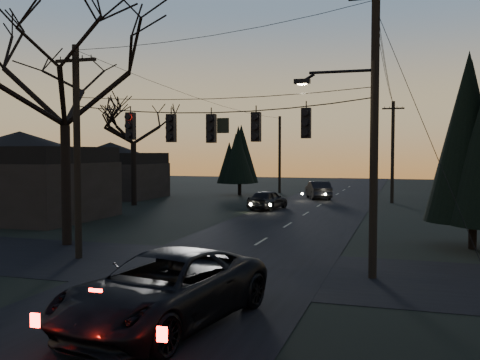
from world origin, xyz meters
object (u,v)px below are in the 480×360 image
(utility_pole_left, at_px, (79,258))
(evergreen_right, at_px, (475,141))
(bare_tree_left, at_px, (64,77))
(sedan_oncoming_b, at_px, (318,190))
(utility_pole_far_l, at_px, (279,193))
(sedan_oncoming_a, at_px, (268,200))
(utility_pole_right, at_px, (372,278))
(utility_pole_far_r, at_px, (392,203))
(suv_near, at_px, (165,289))

(utility_pole_left, xyz_separation_m, evergreen_right, (15.40, 6.96, 4.75))
(bare_tree_left, height_order, sedan_oncoming_b, bare_tree_left)
(utility_pole_far_l, xyz_separation_m, sedan_oncoming_a, (2.80, -16.07, 0.73))
(utility_pole_right, distance_m, bare_tree_left, 16.04)
(utility_pole_far_r, distance_m, sedan_oncoming_a, 11.89)
(utility_pole_far_l, bearing_deg, sedan_oncoming_a, -80.12)
(bare_tree_left, distance_m, suv_near, 14.62)
(utility_pole_left, height_order, utility_pole_far_l, utility_pole_left)
(utility_pole_right, xyz_separation_m, sedan_oncoming_b, (-6.55, 30.24, 0.80))
(utility_pole_right, relative_size, utility_pole_far_l, 1.25)
(evergreen_right, relative_size, sedan_oncoming_b, 1.70)
(bare_tree_left, bearing_deg, utility_pole_far_r, 61.47)
(evergreen_right, bearing_deg, utility_pole_far_l, 117.94)
(utility_pole_right, relative_size, suv_near, 1.57)
(utility_pole_far_r, height_order, evergreen_right, evergreen_right)
(utility_pole_far_r, distance_m, suv_near, 34.87)
(utility_pole_right, distance_m, utility_pole_left, 11.50)
(evergreen_right, distance_m, sedan_oncoming_a, 18.52)
(utility_pole_right, bearing_deg, bare_tree_left, 169.59)
(evergreen_right, bearing_deg, sedan_oncoming_b, 114.18)
(utility_pole_right, relative_size, bare_tree_left, 0.91)
(utility_pole_left, distance_m, sedan_oncoming_a, 20.14)
(utility_pole_far_r, bearing_deg, bare_tree_left, -118.53)
(utility_pole_far_r, relative_size, sedan_oncoming_a, 1.98)
(utility_pole_far_r, distance_m, evergreen_right, 21.92)
(bare_tree_left, relative_size, sedan_oncoming_b, 2.25)
(utility_pole_far_l, distance_m, sedan_oncoming_b, 7.63)
(utility_pole_right, xyz_separation_m, sedan_oncoming_a, (-8.70, 19.93, 0.73))
(utility_pole_far_l, relative_size, suv_near, 1.25)
(suv_near, bearing_deg, bare_tree_left, 146.46)
(utility_pole_far_r, distance_m, bare_tree_left, 29.98)
(utility_pole_left, xyz_separation_m, bare_tree_left, (-2.34, 2.54, 7.69))
(utility_pole_far_r, distance_m, sedan_oncoming_b, 6.97)
(utility_pole_far_r, bearing_deg, evergreen_right, -79.50)
(utility_pole_far_r, bearing_deg, utility_pole_far_l, 145.18)
(utility_pole_far_l, xyz_separation_m, suv_near, (6.87, -42.55, 0.89))
(utility_pole_far_l, distance_m, sedan_oncoming_a, 16.33)
(utility_pole_left, bearing_deg, suv_near, -43.61)
(utility_pole_right, relative_size, utility_pole_left, 1.18)
(utility_pole_right, xyz_separation_m, utility_pole_left, (-11.50, 0.00, 0.00))
(utility_pole_far_l, distance_m, evergreen_right, 33.21)
(evergreen_right, height_order, suv_near, evergreen_right)
(utility_pole_far_r, relative_size, sedan_oncoming_b, 1.74)
(utility_pole_far_l, bearing_deg, utility_pole_right, -72.28)
(utility_pole_far_r, xyz_separation_m, suv_near, (-4.63, -34.55, 0.89))
(utility_pole_far_r, bearing_deg, utility_pole_right, -90.00)
(utility_pole_right, distance_m, sedan_oncoming_b, 30.95)
(utility_pole_far_r, xyz_separation_m, sedan_oncoming_b, (-6.55, 2.24, 0.80))
(bare_tree_left, bearing_deg, utility_pole_right, -10.41)
(utility_pole_left, xyz_separation_m, suv_near, (6.87, -6.55, 0.89))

